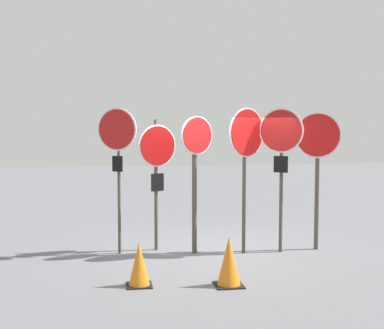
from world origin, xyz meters
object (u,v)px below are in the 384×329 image
at_px(stop_sign_1, 157,158).
at_px(traffic_cone_0, 229,262).
at_px(stop_sign_2, 196,160).
at_px(traffic_cone_1, 139,264).
at_px(stop_sign_4, 281,146).
at_px(stop_sign_5, 318,152).
at_px(stop_sign_3, 246,144).
at_px(stop_sign_0, 117,143).

height_order(stop_sign_1, traffic_cone_0, stop_sign_1).
xyz_separation_m(stop_sign_2, traffic_cone_1, (-1.15, -1.82, -1.40)).
height_order(stop_sign_4, traffic_cone_1, stop_sign_4).
height_order(stop_sign_2, stop_sign_5, stop_sign_5).
bearing_deg(stop_sign_4, stop_sign_5, 37.88).
bearing_deg(traffic_cone_1, stop_sign_4, 31.14).
bearing_deg(stop_sign_2, stop_sign_3, -38.29).
relative_size(stop_sign_3, traffic_cone_0, 3.65).
xyz_separation_m(stop_sign_0, stop_sign_5, (3.71, -0.25, -0.18)).
relative_size(stop_sign_0, traffic_cone_1, 4.09).
bearing_deg(stop_sign_1, stop_sign_5, -33.31).
bearing_deg(traffic_cone_0, stop_sign_3, 68.21).
xyz_separation_m(stop_sign_1, traffic_cone_1, (-0.47, -2.16, -1.43)).
bearing_deg(stop_sign_1, traffic_cone_1, -127.50).
xyz_separation_m(stop_sign_1, stop_sign_2, (0.68, -0.34, -0.03)).
bearing_deg(stop_sign_4, traffic_cone_1, -118.53).
bearing_deg(stop_sign_1, stop_sign_3, -42.40).
xyz_separation_m(stop_sign_3, stop_sign_5, (1.39, 0.06, -0.15)).
height_order(stop_sign_0, stop_sign_3, stop_sign_3).
distance_m(stop_sign_4, traffic_cone_0, 2.82).
bearing_deg(stop_sign_4, traffic_cone_0, -96.91).
bearing_deg(traffic_cone_0, traffic_cone_1, 171.44).
distance_m(stop_sign_2, traffic_cone_0, 2.43).
height_order(stop_sign_0, stop_sign_2, stop_sign_0).
bearing_deg(stop_sign_0, stop_sign_1, 43.47).
distance_m(stop_sign_0, stop_sign_2, 1.46).
relative_size(stop_sign_1, stop_sign_2, 0.97).
height_order(stop_sign_1, stop_sign_2, stop_sign_2).
xyz_separation_m(stop_sign_1, traffic_cone_0, (0.84, -2.36, -1.39)).
height_order(stop_sign_0, stop_sign_4, stop_sign_0).
relative_size(stop_sign_0, stop_sign_5, 1.03).
bearing_deg(stop_sign_4, stop_sign_2, -156.42).
relative_size(stop_sign_0, stop_sign_1, 1.09).
bearing_deg(stop_sign_1, traffic_cone_0, -95.56).
relative_size(stop_sign_3, stop_sign_4, 1.00).
bearing_deg(stop_sign_1, stop_sign_0, 168.62).
bearing_deg(stop_sign_2, traffic_cone_1, -151.26).
xyz_separation_m(stop_sign_4, traffic_cone_1, (-2.70, -1.63, -1.66)).
distance_m(stop_sign_5, traffic_cone_1, 4.15).
bearing_deg(stop_sign_3, traffic_cone_1, -174.05).
bearing_deg(stop_sign_5, traffic_cone_0, -113.79).
height_order(traffic_cone_0, traffic_cone_1, traffic_cone_0).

